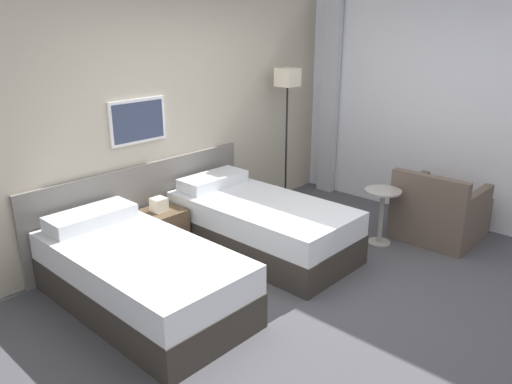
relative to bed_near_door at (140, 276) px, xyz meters
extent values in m
plane|color=#47474C|center=(1.24, -0.95, -0.28)|extent=(16.00, 16.00, 0.00)
cube|color=#B7AD99|center=(1.24, 1.02, 1.07)|extent=(10.00, 0.06, 2.70)
cube|color=slate|center=(0.75, 0.97, 0.17)|extent=(2.62, 0.04, 0.89)
cube|color=white|center=(0.75, 0.97, 1.06)|extent=(0.64, 0.03, 0.44)
cube|color=#333D56|center=(0.75, 0.96, 1.06)|extent=(0.58, 0.01, 0.38)
cube|color=white|center=(3.70, -1.23, 1.07)|extent=(0.06, 4.44, 2.70)
cube|color=silver|center=(3.65, -1.23, 1.04)|extent=(0.03, 4.09, 2.64)
cube|color=#B7BAC1|center=(3.57, 0.64, 1.04)|extent=(0.10, 0.24, 2.64)
cube|color=#332D28|center=(0.00, -0.02, -0.13)|extent=(0.97, 1.93, 0.30)
cube|color=silver|center=(0.00, -0.02, 0.14)|extent=(0.96, 1.91, 0.24)
cube|color=silver|center=(0.00, 0.71, 0.33)|extent=(0.78, 0.34, 0.13)
cube|color=#332D28|center=(1.49, -0.02, -0.13)|extent=(0.97, 1.93, 0.30)
cube|color=silver|center=(1.49, -0.02, 0.14)|extent=(0.96, 1.91, 0.24)
cube|color=silver|center=(1.49, 0.71, 0.33)|extent=(0.78, 0.34, 0.13)
cube|color=brown|center=(0.75, 0.71, -0.05)|extent=(0.46, 0.40, 0.46)
cube|color=beige|center=(0.75, 0.71, 0.24)|extent=(0.14, 0.14, 0.14)
cylinder|color=black|center=(2.73, 0.69, -0.27)|extent=(0.24, 0.24, 0.02)
cylinder|color=black|center=(2.73, 0.69, 0.49)|extent=(0.02, 0.02, 1.51)
cube|color=beige|center=(2.73, 0.69, 1.36)|extent=(0.24, 0.24, 0.22)
cylinder|color=gray|center=(2.48, -0.84, -0.27)|extent=(0.25, 0.25, 0.01)
cylinder|color=gray|center=(2.48, -0.84, 0.02)|extent=(0.05, 0.05, 0.57)
cylinder|color=gray|center=(2.48, -0.84, 0.32)|extent=(0.38, 0.38, 0.02)
cube|color=brown|center=(3.10, -1.22, -0.07)|extent=(0.85, 0.82, 0.43)
cube|color=brown|center=(2.72, -1.23, 0.33)|extent=(0.10, 0.82, 0.36)
cube|color=brown|center=(3.10, -1.59, 0.24)|extent=(0.72, 0.09, 0.18)
cube|color=brown|center=(3.10, -0.86, 0.24)|extent=(0.72, 0.09, 0.18)
camera|label=1|loc=(-2.05, -3.22, 2.01)|focal=35.00mm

